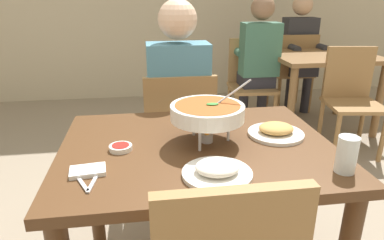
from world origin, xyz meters
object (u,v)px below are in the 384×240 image
Objects in this scene: dining_table_main at (197,171)px; chair_bg_right at (351,94)px; patron_bg_left at (300,48)px; diner_main at (178,96)px; rice_plate at (217,170)px; curry_bowl at (207,112)px; chair_diner_main at (179,134)px; sauce_dish at (121,147)px; chair_bg_middle at (250,79)px; dining_table_far at (322,68)px; drink_glass at (346,156)px; appetizer_plate at (276,131)px; chair_bg_left at (294,68)px; patron_bg_middle at (258,57)px.

chair_bg_right is (1.58, 1.39, -0.13)m from dining_table_main.
diner_main is at bearing -132.59° from patron_bg_left.
rice_plate is 0.18× the size of patron_bg_left.
curry_bowl is 0.37× the size of chair_bg_right.
chair_diner_main is (-0.00, 0.71, -0.13)m from dining_table_main.
patron_bg_left is at bearing 52.67° from sauce_dish.
chair_bg_middle is (0.83, 2.02, -0.38)m from curry_bowl.
dining_table_main is 12.24× the size of sauce_dish.
dining_table_far is 0.53m from chair_bg_right.
drink_glass is (0.47, -1.04, 0.07)m from diner_main.
rice_plate is 0.42m from sauce_dish.
chair_bg_right is at bearing 23.24° from chair_diner_main.
chair_diner_main is 1.60m from chair_bg_middle.
dining_table_main is 4.59× the size of appetizer_plate.
chair_bg_left reaches higher than sauce_dish.
rice_plate is 0.24× the size of dining_table_far.
drink_glass is at bearing -116.45° from dining_table_far.
sauce_dish is (-0.35, -0.03, -0.12)m from curry_bowl.
sauce_dish is 0.69× the size of drink_glass.
appetizer_plate is at bearing 6.80° from dining_table_main.
chair_bg_right is at bearing -41.55° from patron_bg_middle.
dining_table_main is at bearing 147.52° from drink_glass.
diner_main is 1.01m from rice_plate.
curry_bowl is at bearing -86.57° from diner_main.
chair_bg_middle reaches higher than rice_plate.
patron_bg_middle is at bearing 138.45° from chair_bg_right.
sauce_dish reaches higher than dining_table_main.
chair_bg_left is at bearing 58.11° from dining_table_main.
rice_plate is 1.00× the size of appetizer_plate.
drink_glass is at bearing -111.82° from patron_bg_left.
diner_main reaches higher than dining_table_main.
drink_glass is 2.95m from chair_bg_left.
chair_bg_middle is (-0.64, -0.40, 0.00)m from chair_bg_left.
appetizer_plate is 0.18× the size of patron_bg_left.
diner_main is 0.74m from curry_bowl.
diner_main is 1.53m from patron_bg_middle.
patron_bg_middle is at bearing -60.27° from chair_bg_middle.
patron_bg_middle reaches higher than curry_bowl.
patron_bg_middle is (0.88, 1.95, -0.14)m from curry_bowl.
appetizer_plate is 2.01m from patron_bg_middle.
chair_bg_right is 0.69× the size of patron_bg_middle.
chair_bg_left is at bearing -175.50° from patron_bg_left.
chair_bg_right is at bearing 41.75° from curry_bowl.
chair_bg_middle is 1.00× the size of chair_bg_right.
diner_main is at bearing 116.60° from appetizer_plate.
patron_bg_left is (1.54, 2.71, -0.03)m from rice_plate.
chair_bg_middle is at bearing -148.08° from chair_bg_left.
patron_bg_middle is at bearing 53.17° from diner_main.
chair_diner_main is 1.00× the size of chair_bg_left.
curry_bowl is 1.39× the size of rice_plate.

